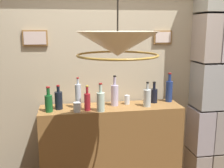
{
  "coord_description": "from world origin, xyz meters",
  "views": [
    {
      "loc": [
        -0.45,
        -1.82,
        1.94
      ],
      "look_at": [
        0.0,
        0.78,
        1.38
      ],
      "focal_mm": 43.14,
      "sensor_mm": 36.0,
      "label": 1
    }
  ],
  "objects_px": {
    "glass_tumbler_rocks": "(77,107)",
    "liquor_bottle_brandy": "(59,100)",
    "glass_tumbler_highball": "(127,100)",
    "liquor_bottle_gin": "(147,97)",
    "liquor_bottle_bourbon": "(49,102)",
    "liquor_bottle_port": "(154,95)",
    "liquor_bottle_sherry": "(87,101)",
    "liquor_bottle_tequila": "(78,96)",
    "liquor_bottle_vodka": "(169,90)",
    "liquor_bottle_rye": "(101,101)",
    "pendant_lamp": "(118,45)",
    "liquor_bottle_rum": "(115,95)"
  },
  "relations": [
    {
      "from": "glass_tumbler_rocks",
      "to": "liquor_bottle_brandy",
      "type": "bearing_deg",
      "value": 145.62
    },
    {
      "from": "liquor_bottle_brandy",
      "to": "glass_tumbler_highball",
      "type": "distance_m",
      "value": 0.72
    },
    {
      "from": "liquor_bottle_brandy",
      "to": "liquor_bottle_gin",
      "type": "bearing_deg",
      "value": -3.71
    },
    {
      "from": "glass_tumbler_rocks",
      "to": "liquor_bottle_bourbon",
      "type": "bearing_deg",
      "value": 169.98
    },
    {
      "from": "liquor_bottle_port",
      "to": "liquor_bottle_gin",
      "type": "relative_size",
      "value": 0.9
    },
    {
      "from": "liquor_bottle_bourbon",
      "to": "liquor_bottle_sherry",
      "type": "distance_m",
      "value": 0.37
    },
    {
      "from": "liquor_bottle_tequila",
      "to": "glass_tumbler_highball",
      "type": "bearing_deg",
      "value": 6.76
    },
    {
      "from": "liquor_bottle_port",
      "to": "liquor_bottle_vodka",
      "type": "relative_size",
      "value": 0.72
    },
    {
      "from": "liquor_bottle_bourbon",
      "to": "liquor_bottle_rye",
      "type": "distance_m",
      "value": 0.5
    },
    {
      "from": "liquor_bottle_bourbon",
      "to": "liquor_bottle_vodka",
      "type": "relative_size",
      "value": 0.78
    },
    {
      "from": "liquor_bottle_brandy",
      "to": "pendant_lamp",
      "type": "distance_m",
      "value": 1.03
    },
    {
      "from": "liquor_bottle_sherry",
      "to": "glass_tumbler_highball",
      "type": "bearing_deg",
      "value": 18.72
    },
    {
      "from": "liquor_bottle_sherry",
      "to": "glass_tumbler_rocks",
      "type": "distance_m",
      "value": 0.12
    },
    {
      "from": "liquor_bottle_sherry",
      "to": "liquor_bottle_tequila",
      "type": "bearing_deg",
      "value": 134.43
    },
    {
      "from": "liquor_bottle_brandy",
      "to": "pendant_lamp",
      "type": "relative_size",
      "value": 0.41
    },
    {
      "from": "liquor_bottle_tequila",
      "to": "glass_tumbler_rocks",
      "type": "bearing_deg",
      "value": -99.36
    },
    {
      "from": "liquor_bottle_brandy",
      "to": "liquor_bottle_rum",
      "type": "bearing_deg",
      "value": 3.1
    },
    {
      "from": "liquor_bottle_brandy",
      "to": "liquor_bottle_sherry",
      "type": "distance_m",
      "value": 0.29
    },
    {
      "from": "liquor_bottle_sherry",
      "to": "glass_tumbler_rocks",
      "type": "relative_size",
      "value": 2.69
    },
    {
      "from": "liquor_bottle_gin",
      "to": "liquor_bottle_vodka",
      "type": "xyz_separation_m",
      "value": [
        0.29,
        0.14,
        0.03
      ]
    },
    {
      "from": "glass_tumbler_rocks",
      "to": "pendant_lamp",
      "type": "height_order",
      "value": "pendant_lamp"
    },
    {
      "from": "liquor_bottle_gin",
      "to": "glass_tumbler_rocks",
      "type": "distance_m",
      "value": 0.73
    },
    {
      "from": "liquor_bottle_vodka",
      "to": "liquor_bottle_sherry",
      "type": "relative_size",
      "value": 1.27
    },
    {
      "from": "liquor_bottle_tequila",
      "to": "liquor_bottle_brandy",
      "type": "xyz_separation_m",
      "value": [
        -0.2,
        0.0,
        -0.03
      ]
    },
    {
      "from": "pendant_lamp",
      "to": "liquor_bottle_bourbon",
      "type": "bearing_deg",
      "value": 130.89
    },
    {
      "from": "liquor_bottle_bourbon",
      "to": "liquor_bottle_sherry",
      "type": "height_order",
      "value": "liquor_bottle_sherry"
    },
    {
      "from": "liquor_bottle_vodka",
      "to": "liquor_bottle_brandy",
      "type": "bearing_deg",
      "value": -176.07
    },
    {
      "from": "liquor_bottle_bourbon",
      "to": "glass_tumbler_highball",
      "type": "relative_size",
      "value": 2.56
    },
    {
      "from": "liquor_bottle_vodka",
      "to": "pendant_lamp",
      "type": "bearing_deg",
      "value": -132.73
    },
    {
      "from": "liquor_bottle_bourbon",
      "to": "liquor_bottle_vodka",
      "type": "bearing_deg",
      "value": 6.87
    },
    {
      "from": "liquor_bottle_rum",
      "to": "liquor_bottle_rye",
      "type": "height_order",
      "value": "liquor_bottle_rum"
    },
    {
      "from": "liquor_bottle_port",
      "to": "liquor_bottle_brandy",
      "type": "xyz_separation_m",
      "value": [
        -1.02,
        -0.07,
        0.01
      ]
    },
    {
      "from": "liquor_bottle_sherry",
      "to": "liquor_bottle_rum",
      "type": "bearing_deg",
      "value": 22.37
    },
    {
      "from": "liquor_bottle_rum",
      "to": "liquor_bottle_sherry",
      "type": "relative_size",
      "value": 1.27
    },
    {
      "from": "liquor_bottle_rum",
      "to": "pendant_lamp",
      "type": "relative_size",
      "value": 0.53
    },
    {
      "from": "liquor_bottle_port",
      "to": "pendant_lamp",
      "type": "bearing_deg",
      "value": -125.45
    },
    {
      "from": "liquor_bottle_port",
      "to": "liquor_bottle_rye",
      "type": "relative_size",
      "value": 0.82
    },
    {
      "from": "liquor_bottle_bourbon",
      "to": "liquor_bottle_brandy",
      "type": "height_order",
      "value": "liquor_bottle_bourbon"
    },
    {
      "from": "liquor_bottle_port",
      "to": "glass_tumbler_rocks",
      "type": "relative_size",
      "value": 2.46
    },
    {
      "from": "liquor_bottle_vodka",
      "to": "pendant_lamp",
      "type": "relative_size",
      "value": 0.53
    },
    {
      "from": "liquor_bottle_sherry",
      "to": "glass_tumbler_rocks",
      "type": "height_order",
      "value": "liquor_bottle_sherry"
    },
    {
      "from": "liquor_bottle_port",
      "to": "pendant_lamp",
      "type": "height_order",
      "value": "pendant_lamp"
    },
    {
      "from": "liquor_bottle_port",
      "to": "liquor_bottle_rum",
      "type": "height_order",
      "value": "liquor_bottle_rum"
    },
    {
      "from": "liquor_bottle_bourbon",
      "to": "glass_tumbler_rocks",
      "type": "height_order",
      "value": "liquor_bottle_bourbon"
    },
    {
      "from": "liquor_bottle_bourbon",
      "to": "liquor_bottle_port",
      "type": "bearing_deg",
      "value": 7.33
    },
    {
      "from": "glass_tumbler_highball",
      "to": "pendant_lamp",
      "type": "height_order",
      "value": "pendant_lamp"
    },
    {
      "from": "liquor_bottle_gin",
      "to": "liquor_bottle_brandy",
      "type": "distance_m",
      "value": 0.9
    },
    {
      "from": "liquor_bottle_rum",
      "to": "liquor_bottle_rye",
      "type": "bearing_deg",
      "value": -134.21
    },
    {
      "from": "liquor_bottle_tequila",
      "to": "glass_tumbler_rocks",
      "type": "relative_size",
      "value": 3.39
    },
    {
      "from": "liquor_bottle_gin",
      "to": "liquor_bottle_rye",
      "type": "relative_size",
      "value": 0.92
    }
  ]
}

